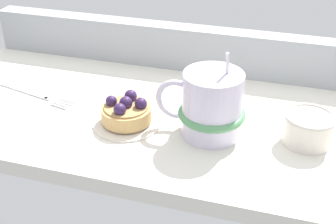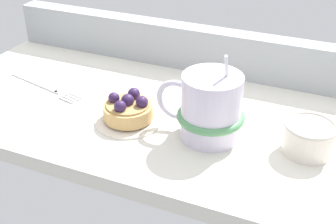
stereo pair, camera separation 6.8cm
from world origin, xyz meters
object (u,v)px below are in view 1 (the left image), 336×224
dessert_plate (127,122)px  dessert_fork (32,93)px  raspberry_tart (126,111)px  sugar_bowl (308,128)px  coffee_mug (211,106)px

dessert_plate → dessert_fork: size_ratio=0.61×
dessert_fork → dessert_plate: bearing=-11.9°
raspberry_tart → dessert_fork: (-19.66, 4.13, -2.03)cm
dessert_fork → sugar_bowl: sugar_bowl is taller
coffee_mug → sugar_bowl: coffee_mug is taller
dessert_plate → sugar_bowl: size_ratio=1.45×
coffee_mug → dessert_fork: size_ratio=0.77×
raspberry_tart → sugar_bowl: raspberry_tart is taller
dessert_fork → coffee_mug: bearing=-5.4°
sugar_bowl → coffee_mug: bearing=-172.9°
raspberry_tart → dessert_fork: 20.19cm
raspberry_tart → dessert_fork: size_ratio=0.44×
coffee_mug → raspberry_tart: bearing=-175.6°
raspberry_tart → sugar_bowl: bearing=5.8°
dessert_plate → raspberry_tart: size_ratio=1.38×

